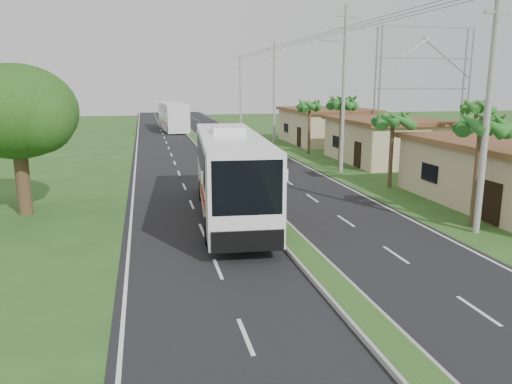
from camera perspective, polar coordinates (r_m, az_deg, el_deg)
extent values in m
plane|color=#2B4B1B|center=(19.00, 6.23, -7.96)|extent=(180.00, 180.00, 0.00)
cube|color=black|center=(37.88, -3.52, 2.35)|extent=(14.00, 160.00, 0.02)
cube|color=gray|center=(37.86, -3.52, 2.48)|extent=(1.20, 160.00, 0.17)
cube|color=#2B4B1B|center=(37.85, -3.53, 2.62)|extent=(0.95, 160.00, 0.02)
cube|color=silver|center=(37.43, -13.70, 1.89)|extent=(0.12, 160.00, 0.01)
cube|color=silver|center=(39.47, 6.13, 2.70)|extent=(0.12, 160.00, 0.01)
cube|color=tan|center=(43.90, 14.45, 5.56)|extent=(7.00, 10.00, 3.35)
cube|color=#4D241B|center=(43.73, 14.58, 7.95)|extent=(7.60, 10.60, 0.32)
cube|color=tan|center=(56.65, 8.02, 7.36)|extent=(8.00, 11.00, 3.50)
cube|color=#4D241B|center=(56.52, 8.08, 9.28)|extent=(8.60, 11.60, 0.32)
cylinder|color=#473321|center=(25.12, 23.90, 1.95)|extent=(0.26, 0.26, 5.00)
cylinder|color=#473321|center=(32.91, 15.19, 4.46)|extent=(0.26, 0.26, 4.60)
cylinder|color=#473321|center=(38.91, 9.65, 6.47)|extent=(0.26, 0.26, 5.40)
cylinder|color=#473321|center=(47.52, 6.09, 7.25)|extent=(0.26, 0.26, 4.80)
cylinder|color=#473321|center=(39.69, 23.65, 5.58)|extent=(0.26, 0.26, 5.20)
cylinder|color=#473321|center=(27.91, -25.14, 1.74)|extent=(0.70, 0.70, 4.00)
ellipsoid|color=#154011|center=(27.56, -25.75, 8.29)|extent=(6.00, 6.00, 4.68)
sphere|color=#154011|center=(26.36, -23.61, 7.69)|extent=(3.40, 3.40, 3.40)
cylinder|color=gray|center=(23.71, 24.98, 8.62)|extent=(0.28, 0.28, 11.00)
cube|color=gray|center=(23.86, 25.87, 17.98)|extent=(1.20, 0.10, 0.10)
cylinder|color=gray|center=(37.69, 9.98, 11.30)|extent=(0.28, 0.28, 12.00)
cube|color=gray|center=(37.96, 10.29, 19.17)|extent=(1.60, 0.12, 0.12)
cube|color=gray|center=(37.88, 10.24, 17.97)|extent=(1.20, 0.10, 0.10)
cube|color=gray|center=(37.36, 8.42, 16.72)|extent=(2.40, 0.10, 0.10)
cylinder|color=gray|center=(56.70, 2.10, 11.27)|extent=(0.28, 0.28, 11.00)
cube|color=gray|center=(56.80, 2.14, 16.01)|extent=(1.60, 0.12, 0.12)
cube|color=gray|center=(56.76, 2.13, 15.21)|extent=(1.20, 0.10, 0.10)
cylinder|color=gray|center=(76.21, -1.79, 11.36)|extent=(0.28, 0.28, 10.50)
cube|color=gray|center=(76.27, -1.81, 14.70)|extent=(1.60, 0.12, 0.12)
cube|color=gray|center=(76.24, -1.81, 14.10)|extent=(1.20, 0.10, 0.10)
cylinder|color=gray|center=(51.67, 13.92, 11.37)|extent=(0.18, 0.18, 12.00)
cylinder|color=gray|center=(56.81, 23.16, 10.81)|extent=(0.18, 0.18, 12.00)
cylinder|color=gray|center=(52.57, 13.43, 11.41)|extent=(0.18, 0.18, 12.00)
cylinder|color=gray|center=(57.63, 22.58, 10.87)|extent=(0.18, 0.18, 12.00)
cube|color=gray|center=(54.50, 18.49, 11.14)|extent=(10.00, 0.14, 0.14)
cube|color=gray|center=(54.55, 18.71, 14.28)|extent=(10.00, 0.14, 0.14)
cube|color=gray|center=(54.77, 18.94, 17.41)|extent=(10.00, 0.14, 0.14)
cube|color=white|center=(24.66, -2.95, 2.40)|extent=(3.95, 13.92, 3.61)
cube|color=black|center=(25.22, -3.11, 4.44)|extent=(3.78, 11.19, 1.44)
cube|color=black|center=(17.90, -1.01, 0.49)|extent=(2.58, 0.35, 2.02)
cube|color=red|center=(23.46, -2.62, 0.09)|extent=(3.38, 6.17, 0.63)
cube|color=yellow|center=(25.19, -2.99, 0.27)|extent=(3.18, 3.66, 0.29)
cube|color=white|center=(25.76, -3.27, 7.23)|extent=(1.82, 2.87, 0.32)
cylinder|color=black|center=(20.75, -5.38, -4.45)|extent=(0.46, 1.22, 1.19)
cylinder|color=black|center=(21.01, 1.70, -4.19)|extent=(0.46, 1.22, 1.19)
cylinder|color=black|center=(28.51, -6.16, 0.18)|extent=(0.46, 1.22, 1.19)
cylinder|color=black|center=(28.70, -0.99, 0.33)|extent=(0.46, 1.22, 1.19)
cube|color=white|center=(71.73, -9.45, 8.54)|extent=(3.57, 13.25, 3.65)
cube|color=black|center=(72.23, -9.53, 9.43)|extent=(3.43, 9.84, 1.24)
cube|color=orange|center=(70.65, -9.32, 7.92)|extent=(3.24, 6.42, 0.40)
cylinder|color=black|center=(66.34, -9.95, 6.96)|extent=(0.40, 1.11, 1.09)
cylinder|color=black|center=(66.64, -7.79, 7.06)|extent=(0.40, 1.11, 1.09)
cylinder|color=black|center=(76.52, -10.77, 7.63)|extent=(0.40, 1.11, 1.09)
cylinder|color=black|center=(76.78, -8.89, 7.71)|extent=(0.40, 1.11, 1.09)
imported|color=black|center=(20.84, -1.38, -4.61)|extent=(1.70, 1.01, 0.99)
imported|color=maroon|center=(20.60, -1.40, -2.24)|extent=(0.71, 0.59, 1.67)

